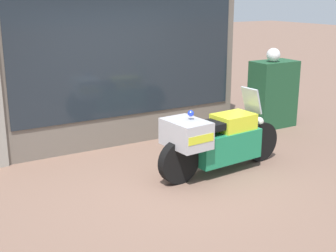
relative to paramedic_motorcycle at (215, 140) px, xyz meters
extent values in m
plane|color=#7A5B4C|center=(-0.95, 0.13, -0.53)|extent=(60.00, 60.00, 0.00)
cube|color=#6B6056|center=(-0.95, 2.13, 1.34)|extent=(5.50, 0.40, 3.73)
cube|color=#1E262D|center=(-0.45, 1.91, 1.39)|extent=(4.19, 0.02, 2.73)
cube|color=slate|center=(-0.49, 2.14, -0.25)|extent=(3.97, 0.30, 0.55)
cube|color=silver|center=(-0.49, 2.28, 0.74)|extent=(3.97, 0.02, 1.48)
cube|color=beige|center=(-0.49, 2.14, 1.47)|extent=(3.97, 0.30, 0.02)
cube|color=maroon|center=(-1.87, 2.14, 1.51)|extent=(0.18, 0.04, 0.05)
cube|color=#B7B2A8|center=(-0.95, 2.14, 1.51)|extent=(0.18, 0.04, 0.05)
cube|color=navy|center=(-0.03, 2.14, 1.51)|extent=(0.18, 0.04, 0.05)
cube|color=black|center=(0.89, 2.14, 1.51)|extent=(0.18, 0.04, 0.05)
cube|color=yellow|center=(-1.71, 2.07, 0.16)|extent=(0.19, 0.02, 0.27)
cube|color=#2D8E42|center=(-0.49, 2.07, 0.16)|extent=(0.19, 0.03, 0.27)
cube|color=red|center=(0.73, 2.07, 0.16)|extent=(0.19, 0.02, 0.27)
cylinder|color=black|center=(0.95, 0.07, -0.21)|extent=(0.65, 0.19, 0.64)
cylinder|color=black|center=(-0.67, -0.05, -0.21)|extent=(0.65, 0.19, 0.64)
cube|color=#1E8456|center=(0.18, 0.01, -0.12)|extent=(1.14, 0.57, 0.45)
cube|color=yellow|center=(0.35, 0.03, 0.21)|extent=(0.64, 0.48, 0.27)
cube|color=black|center=(-0.07, -0.01, 0.23)|extent=(0.67, 0.41, 0.10)
cube|color=#B7B7BC|center=(-0.55, -0.04, 0.19)|extent=(0.53, 0.71, 0.38)
cube|color=yellow|center=(-0.55, -0.04, 0.19)|extent=(0.49, 0.72, 0.11)
cube|color=#B2BCC6|center=(0.71, 0.06, 0.51)|extent=(0.18, 0.35, 0.40)
sphere|color=white|center=(0.91, 0.07, 0.14)|extent=(0.14, 0.14, 0.14)
sphere|color=blue|center=(-0.47, -0.04, 0.47)|extent=(0.09, 0.09, 0.09)
cube|color=#1E4C2D|center=(2.54, 1.52, 0.14)|extent=(0.90, 0.53, 1.33)
sphere|color=white|center=(2.44, 1.46, 0.94)|extent=(0.27, 0.27, 0.27)
camera|label=1|loc=(-4.01, -5.34, 2.10)|focal=50.00mm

